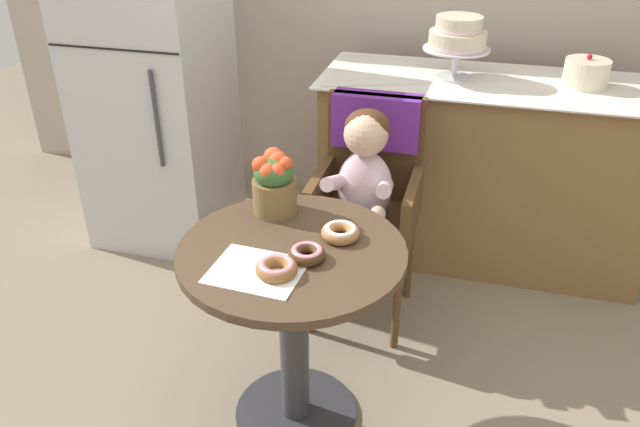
{
  "coord_description": "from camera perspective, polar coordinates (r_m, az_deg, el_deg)",
  "views": [
    {
      "loc": [
        0.52,
        -1.57,
        1.77
      ],
      "look_at": [
        0.05,
        0.15,
        0.77
      ],
      "focal_mm": 35.37,
      "sensor_mm": 36.0,
      "label": 1
    }
  ],
  "objects": [
    {
      "name": "donut_mid",
      "position": [
        1.89,
        -1.19,
        -3.62
      ],
      "size": [
        0.11,
        0.11,
        0.04
      ],
      "color": "#4C2D19",
      "rests_on": "cafe_table"
    },
    {
      "name": "tiered_cake_stand",
      "position": [
        2.95,
        12.35,
        15.32
      ],
      "size": [
        0.3,
        0.3,
        0.28
      ],
      "color": "silver",
      "rests_on": "display_counter"
    },
    {
      "name": "cafe_table",
      "position": [
        2.08,
        -2.44,
        -8.09
      ],
      "size": [
        0.72,
        0.72,
        0.72
      ],
      "color": "#4C3826",
      "rests_on": "ground"
    },
    {
      "name": "flower_vase",
      "position": [
        2.11,
        -4.21,
        2.96
      ],
      "size": [
        0.15,
        0.15,
        0.22
      ],
      "color": "brown",
      "rests_on": "cafe_table"
    },
    {
      "name": "paper_napkin",
      "position": [
        1.86,
        -5.76,
        -5.18
      ],
      "size": [
        0.28,
        0.24,
        0.0
      ],
      "primitive_type": "cube",
      "rotation": [
        0.0,
        0.0,
        -0.06
      ],
      "color": "white",
      "rests_on": "cafe_table"
    },
    {
      "name": "seated_child",
      "position": [
        2.45,
        3.9,
        2.76
      ],
      "size": [
        0.27,
        0.32,
        0.73
      ],
      "color": "silver",
      "rests_on": "ground"
    },
    {
      "name": "ground_plane",
      "position": [
        2.42,
        -2.17,
        -17.66
      ],
      "size": [
        8.0,
        8.0,
        0.0
      ],
      "primitive_type": "plane",
      "color": "gray"
    },
    {
      "name": "donut_side",
      "position": [
        1.83,
        -3.86,
        -4.93
      ],
      "size": [
        0.12,
        0.12,
        0.04
      ],
      "color": "#936033",
      "rests_on": "cafe_table"
    },
    {
      "name": "round_layer_cake",
      "position": [
        3.04,
        22.95,
        11.62
      ],
      "size": [
        0.19,
        0.19,
        0.14
      ],
      "color": "beige",
      "rests_on": "display_counter"
    },
    {
      "name": "refrigerator",
      "position": [
        3.23,
        -14.9,
        11.84
      ],
      "size": [
        0.64,
        0.63,
        1.7
      ],
      "color": "silver",
      "rests_on": "ground"
    },
    {
      "name": "display_counter",
      "position": [
        3.16,
        14.42,
        3.76
      ],
      "size": [
        1.56,
        0.62,
        0.9
      ],
      "color": "olive",
      "rests_on": "ground"
    },
    {
      "name": "donut_front",
      "position": [
        2.0,
        1.86,
        -1.66
      ],
      "size": [
        0.12,
        0.12,
        0.04
      ],
      "color": "#AD7542",
      "rests_on": "cafe_table"
    },
    {
      "name": "wicker_chair",
      "position": [
        2.6,
        4.57,
        3.5
      ],
      "size": [
        0.42,
        0.45,
        0.95
      ],
      "rotation": [
        0.0,
        0.0,
        0.04
      ],
      "color": "brown",
      "rests_on": "ground"
    }
  ]
}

